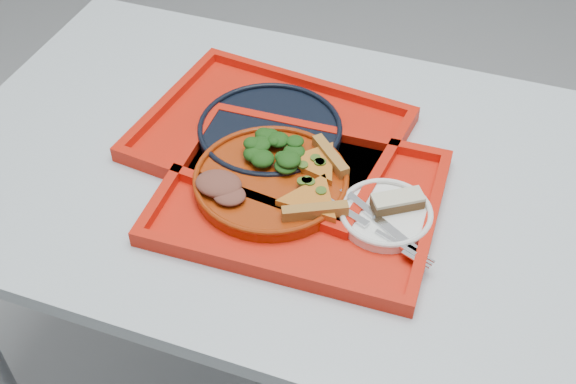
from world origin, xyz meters
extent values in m
cube|color=#ACB9C1|center=(0.00, 0.00, 0.73)|extent=(1.60, 0.80, 0.03)
cylinder|color=gray|center=(-0.72, 0.32, 0.36)|extent=(0.05, 0.05, 0.72)
cube|color=red|center=(-0.13, -0.08, 0.76)|extent=(0.46, 0.36, 0.01)
cube|color=red|center=(-0.23, 0.06, 0.76)|extent=(0.49, 0.40, 0.01)
cylinder|color=maroon|center=(-0.19, -0.07, 0.77)|extent=(0.26, 0.26, 0.02)
cylinder|color=white|center=(0.01, -0.08, 0.77)|extent=(0.15, 0.15, 0.01)
cylinder|color=black|center=(-0.23, 0.06, 0.77)|extent=(0.26, 0.26, 0.02)
ellipsoid|color=black|center=(-0.20, -0.01, 0.80)|extent=(0.10, 0.08, 0.05)
ellipsoid|color=brown|center=(-0.26, -0.12, 0.79)|extent=(0.08, 0.06, 0.02)
cube|color=#442816|center=(0.03, -0.06, 0.78)|extent=(0.09, 0.07, 0.02)
cube|color=beige|center=(0.03, -0.06, 0.80)|extent=(0.09, 0.07, 0.01)
cube|color=silver|center=(0.01, -0.10, 0.78)|extent=(0.17, 0.11, 0.01)
cube|color=silver|center=(0.01, -0.12, 0.78)|extent=(0.18, 0.09, 0.01)
camera|label=1|loc=(0.13, -0.88, 1.61)|focal=45.00mm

